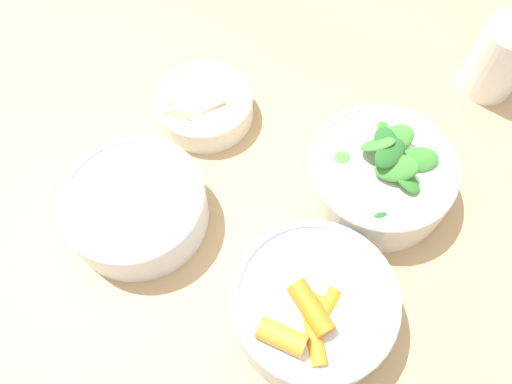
% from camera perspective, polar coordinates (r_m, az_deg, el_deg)
% --- Properties ---
extents(ground_plane, '(10.00, 10.00, 0.00)m').
position_cam_1_polar(ground_plane, '(1.39, -1.83, -13.07)').
color(ground_plane, brown).
extents(dining_table, '(1.02, 1.00, 0.76)m').
position_cam_1_polar(dining_table, '(0.79, -3.15, -0.69)').
color(dining_table, tan).
rests_on(dining_table, ground_plane).
extents(bowl_carrots, '(0.18, 0.18, 0.08)m').
position_cam_1_polar(bowl_carrots, '(0.57, 6.53, -12.67)').
color(bowl_carrots, silver).
rests_on(bowl_carrots, dining_table).
extents(bowl_greens, '(0.19, 0.19, 0.10)m').
position_cam_1_polar(bowl_greens, '(0.65, 13.94, 1.98)').
color(bowl_greens, silver).
rests_on(bowl_greens, dining_table).
extents(bowl_beans_hotdog, '(0.18, 0.18, 0.06)m').
position_cam_1_polar(bowl_beans_hotdog, '(0.64, -13.54, -1.69)').
color(bowl_beans_hotdog, silver).
rests_on(bowl_beans_hotdog, dining_table).
extents(bowl_cookies, '(0.14, 0.14, 0.04)m').
position_cam_1_polar(bowl_cookies, '(0.72, -5.92, 9.88)').
color(bowl_cookies, silver).
rests_on(bowl_cookies, dining_table).
extents(cup, '(0.08, 0.08, 0.11)m').
position_cam_1_polar(cup, '(0.80, 26.01, 13.47)').
color(cup, silver).
rests_on(cup, dining_table).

